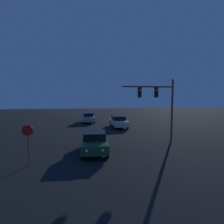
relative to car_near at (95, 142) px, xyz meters
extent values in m
cube|color=#1E4728|center=(0.00, -0.04, -0.13)|extent=(2.03, 3.98, 0.65)
cube|color=black|center=(0.01, 0.15, 0.47)|extent=(1.67, 2.02, 0.53)
cylinder|color=black|center=(0.81, -1.29, -0.45)|extent=(0.23, 0.68, 0.67)
cylinder|color=black|center=(-0.91, -1.22, -0.45)|extent=(0.23, 0.68, 0.67)
cylinder|color=black|center=(0.91, 1.13, -0.45)|extent=(0.23, 0.68, 0.67)
cylinder|color=black|center=(-0.81, 1.20, -0.45)|extent=(0.23, 0.68, 0.67)
sphere|color=#F9EFC6|center=(0.43, -2.04, -0.06)|extent=(0.18, 0.18, 0.18)
sphere|color=#F9EFC6|center=(-0.59, -2.00, -0.06)|extent=(0.18, 0.18, 0.18)
cube|color=beige|center=(3.58, 9.90, -0.13)|extent=(2.09, 4.01, 0.65)
cube|color=black|center=(3.57, 10.10, 0.47)|extent=(1.70, 2.05, 0.53)
cylinder|color=black|center=(4.51, 8.74, -0.45)|extent=(0.24, 0.68, 0.67)
cylinder|color=black|center=(2.79, 8.65, -0.45)|extent=(0.24, 0.68, 0.67)
cylinder|color=black|center=(4.37, 11.16, -0.45)|extent=(0.24, 0.68, 0.67)
cylinder|color=black|center=(2.65, 11.06, -0.45)|extent=(0.24, 0.68, 0.67)
sphere|color=#F9EFC6|center=(4.21, 7.96, -0.06)|extent=(0.18, 0.18, 0.18)
sphere|color=#F9EFC6|center=(3.18, 7.90, -0.06)|extent=(0.18, 0.18, 0.18)
cube|color=#99999E|center=(-0.40, 14.97, -0.13)|extent=(1.91, 3.92, 0.65)
cube|color=black|center=(-0.40, 15.16, 0.47)|extent=(1.61, 1.98, 0.53)
cylinder|color=black|center=(0.47, 13.76, -0.45)|extent=(0.21, 0.67, 0.67)
cylinder|color=black|center=(-1.25, 13.75, -0.45)|extent=(0.21, 0.67, 0.67)
cylinder|color=black|center=(0.45, 16.19, -0.45)|extent=(0.21, 0.67, 0.67)
cylinder|color=black|center=(-1.27, 16.17, -0.45)|extent=(0.21, 0.67, 0.67)
sphere|color=#F9EFC6|center=(0.13, 13.00, -0.06)|extent=(0.18, 0.18, 0.18)
sphere|color=#F9EFC6|center=(-0.90, 12.99, -0.06)|extent=(0.18, 0.18, 0.18)
cylinder|color=brown|center=(7.20, 2.24, 2.06)|extent=(0.18, 0.18, 5.71)
cube|color=brown|center=(4.87, 2.24, 4.23)|extent=(4.66, 0.12, 0.12)
cube|color=black|center=(5.65, 2.24, 3.72)|extent=(0.28, 0.28, 0.90)
cylinder|color=orange|center=(5.65, 2.09, 3.93)|extent=(0.20, 0.02, 0.20)
cube|color=black|center=(4.09, 2.24, 3.72)|extent=(0.28, 0.28, 0.90)
cylinder|color=orange|center=(4.09, 2.09, 3.93)|extent=(0.20, 0.02, 0.20)
cylinder|color=brown|center=(-4.02, -2.12, 0.46)|extent=(0.07, 0.07, 2.49)
cylinder|color=red|center=(-4.02, -2.14, 1.38)|extent=(0.65, 0.03, 0.65)
camera|label=1|loc=(-0.47, -12.87, 3.40)|focal=28.00mm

